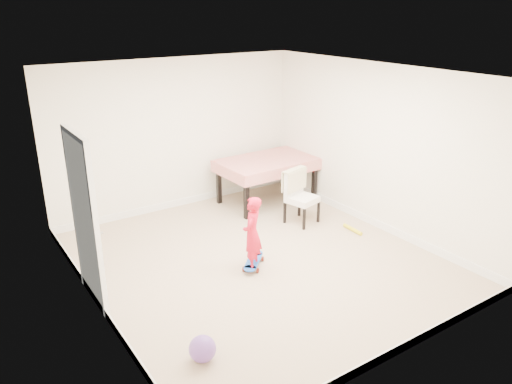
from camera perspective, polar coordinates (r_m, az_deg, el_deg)
ground at (r=7.14m, az=0.23°, el=-7.79°), size 5.00×5.00×0.00m
ceiling at (r=6.33m, az=0.26°, el=13.22°), size 4.50×5.00×0.04m
wall_back at (r=8.70m, az=-9.01°, el=6.43°), size 4.50×0.04×2.60m
wall_front at (r=4.92m, az=16.75°, el=-5.56°), size 4.50×0.04×2.60m
wall_left at (r=5.75m, az=-18.49°, el=-1.88°), size 0.04×5.00×2.60m
wall_right at (r=8.03m, az=13.59°, el=4.91°), size 0.04×5.00×2.60m
door at (r=6.13m, az=-18.93°, el=-3.34°), size 0.11×0.94×2.11m
baseboard_back at (r=9.09m, az=-8.60°, el=-1.15°), size 4.50×0.02×0.12m
baseboard_front at (r=5.56m, az=15.47°, el=-17.17°), size 4.50×0.02×0.12m
baseboard_left at (r=6.31m, az=-17.29°, el=-12.37°), size 0.02×5.00×0.12m
baseboard_right at (r=8.45m, az=12.94°, el=-3.20°), size 0.02×5.00×0.12m
dining_table at (r=9.06m, az=1.27°, el=1.32°), size 1.74×1.12×0.80m
dining_chair at (r=8.17m, az=5.30°, el=-0.60°), size 0.62×0.68×0.90m
skateboard at (r=6.97m, az=-0.30°, el=-8.12°), size 0.60×0.59×0.09m
child at (r=6.65m, az=-0.44°, el=-5.06°), size 0.45×0.43×1.03m
balloon at (r=5.30m, az=-6.14°, el=-17.39°), size 0.28×0.28×0.28m
foam_toy at (r=8.14m, az=10.99°, el=-4.22°), size 0.08×0.40×0.06m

